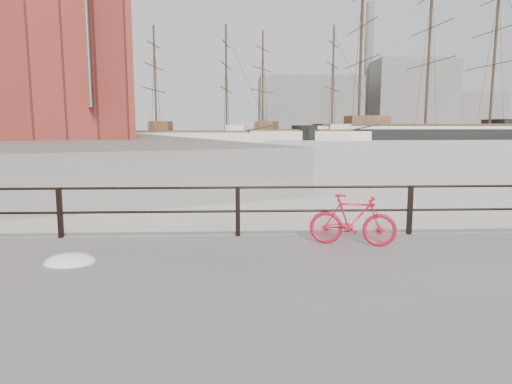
# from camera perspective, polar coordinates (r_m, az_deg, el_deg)

# --- Properties ---
(ground) EXTENTS (400.00, 400.00, 0.00)m
(ground) POSITION_cam_1_polar(r_m,az_deg,el_deg) (10.10, 18.15, -6.74)
(ground) COLOR white
(ground) RESTS_ON ground
(far_quay) EXTENTS (78.44, 148.07, 1.80)m
(far_quay) POSITION_cam_1_polar(r_m,az_deg,el_deg) (88.96, -26.86, 6.28)
(far_quay) COLOR gray
(far_quay) RESTS_ON ground
(guardrail) EXTENTS (28.00, 0.10, 1.00)m
(guardrail) POSITION_cam_1_polar(r_m,az_deg,el_deg) (9.78, 18.68, -2.14)
(guardrail) COLOR black
(guardrail) RESTS_ON promenade
(bicycle) EXTENTS (1.58, 0.64, 0.95)m
(bicycle) POSITION_cam_1_polar(r_m,az_deg,el_deg) (8.60, 11.99, -3.44)
(bicycle) COLOR red
(bicycle) RESTS_ON promenade
(barque_black) EXTENTS (60.31, 23.64, 33.48)m
(barque_black) POSITION_cam_1_polar(r_m,az_deg,el_deg) (95.48, 20.31, 6.18)
(barque_black) COLOR black
(barque_black) RESTS_ON ground
(schooner_mid) EXTENTS (32.35, 23.48, 21.35)m
(schooner_mid) POSITION_cam_1_polar(r_m,az_deg,el_deg) (87.33, 5.03, 6.52)
(schooner_mid) COLOR silver
(schooner_mid) RESTS_ON ground
(schooner_left) EXTENTS (26.62, 14.75, 19.14)m
(schooner_left) POSITION_cam_1_polar(r_m,az_deg,el_deg) (74.91, -8.04, 6.19)
(schooner_left) COLOR beige
(schooner_left) RESTS_ON ground
(workboat_near) EXTENTS (12.09, 4.45, 7.00)m
(workboat_near) POSITION_cam_1_polar(r_m,az_deg,el_deg) (45.27, -25.42, 4.21)
(workboat_near) COLOR black
(workboat_near) RESTS_ON ground
(apartment_cream) EXTENTS (24.16, 21.40, 21.20)m
(apartment_cream) POSITION_cam_1_polar(r_m,az_deg,el_deg) (79.68, -29.17, 14.31)
(apartment_cream) COLOR beige
(apartment_cream) RESTS_ON far_quay
(apartment_grey) EXTENTS (26.02, 22.15, 23.20)m
(apartment_grey) POSITION_cam_1_polar(r_m,az_deg,el_deg) (101.61, -28.23, 13.40)
(apartment_grey) COLOR #969691
(apartment_grey) RESTS_ON far_quay
(apartment_brick) EXTENTS (27.87, 22.90, 21.20)m
(apartment_brick) POSITION_cam_1_polar(r_m,az_deg,el_deg) (124.39, -27.54, 11.85)
(apartment_brick) COLOR maroon
(apartment_brick) RESTS_ON far_quay
(industrial_west) EXTENTS (32.00, 18.00, 18.00)m
(industrial_west) POSITION_cam_1_polar(r_m,az_deg,el_deg) (151.10, 6.59, 10.61)
(industrial_west) COLOR gray
(industrial_west) RESTS_ON ground
(industrial_mid) EXTENTS (26.00, 20.00, 24.00)m
(industrial_mid) POSITION_cam_1_polar(r_m,az_deg,el_deg) (165.13, 18.64, 11.08)
(industrial_mid) COLOR gray
(industrial_mid) RESTS_ON ground
(industrial_east) EXTENTS (20.00, 16.00, 14.00)m
(industrial_east) POSITION_cam_1_polar(r_m,az_deg,el_deg) (178.85, 24.96, 8.89)
(industrial_east) COLOR gray
(industrial_east) RESTS_ON ground
(smokestack) EXTENTS (2.80, 2.80, 44.00)m
(smokestack) POSITION_cam_1_polar(r_m,az_deg,el_deg) (166.65, 13.85, 14.69)
(smokestack) COLOR gray
(smokestack) RESTS_ON ground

